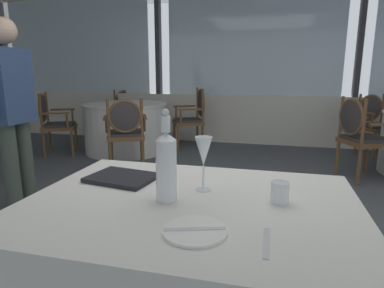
{
  "coord_description": "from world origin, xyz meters",
  "views": [
    {
      "loc": [
        0.41,
        -2.29,
        1.25
      ],
      "look_at": [
        0.05,
        -0.85,
        0.92
      ],
      "focal_mm": 30.83,
      "sensor_mm": 36.0,
      "label": 1
    }
  ],
  "objects_px": {
    "water_bottle": "(166,164)",
    "menu_book": "(122,178)",
    "dining_chair_1_2": "(194,114)",
    "dining_chair_1_3": "(126,110)",
    "side_plate": "(195,231)",
    "wine_glass": "(204,153)",
    "dining_chair_1_1": "(126,129)",
    "diner_person_0": "(12,107)",
    "dining_chair_0_0": "(375,120)",
    "water_tumbler": "(280,192)",
    "dining_chair_1_0": "(53,119)",
    "dining_chair_0_1": "(359,132)"
  },
  "relations": [
    {
      "from": "wine_glass",
      "to": "water_tumbler",
      "type": "distance_m",
      "value": 0.33
    },
    {
      "from": "side_plate",
      "to": "dining_chair_1_2",
      "type": "relative_size",
      "value": 0.2
    },
    {
      "from": "water_tumbler",
      "to": "dining_chair_1_0",
      "type": "height_order",
      "value": "dining_chair_1_0"
    },
    {
      "from": "menu_book",
      "to": "dining_chair_1_0",
      "type": "relative_size",
      "value": 0.31
    },
    {
      "from": "water_bottle",
      "to": "dining_chair_1_1",
      "type": "bearing_deg",
      "value": 118.31
    },
    {
      "from": "water_tumbler",
      "to": "diner_person_0",
      "type": "xyz_separation_m",
      "value": [
        -2.19,
        1.12,
        0.15
      ]
    },
    {
      "from": "dining_chair_1_1",
      "to": "diner_person_0",
      "type": "height_order",
      "value": "diner_person_0"
    },
    {
      "from": "menu_book",
      "to": "dining_chair_1_1",
      "type": "xyz_separation_m",
      "value": [
        -1.15,
        2.46,
        -0.23
      ]
    },
    {
      "from": "water_bottle",
      "to": "menu_book",
      "type": "bearing_deg",
      "value": 146.53
    },
    {
      "from": "side_plate",
      "to": "diner_person_0",
      "type": "bearing_deg",
      "value": 143.55
    },
    {
      "from": "wine_glass",
      "to": "dining_chair_0_1",
      "type": "xyz_separation_m",
      "value": [
        1.24,
        2.82,
        -0.36
      ]
    },
    {
      "from": "side_plate",
      "to": "dining_chair_0_0",
      "type": "bearing_deg",
      "value": 69.36
    },
    {
      "from": "dining_chair_1_1",
      "to": "diner_person_0",
      "type": "relative_size",
      "value": 0.55
    },
    {
      "from": "dining_chair_0_1",
      "to": "dining_chair_1_2",
      "type": "height_order",
      "value": "dining_chair_1_2"
    },
    {
      "from": "dining_chair_0_0",
      "to": "dining_chair_1_0",
      "type": "relative_size",
      "value": 0.98
    },
    {
      "from": "dining_chair_1_0",
      "to": "dining_chair_1_2",
      "type": "bearing_deg",
      "value": 0.0
    },
    {
      "from": "side_plate",
      "to": "dining_chair_1_2",
      "type": "xyz_separation_m",
      "value": [
        -1.06,
        4.32,
        -0.2
      ]
    },
    {
      "from": "dining_chair_0_0",
      "to": "diner_person_0",
      "type": "xyz_separation_m",
      "value": [
        -3.64,
        -3.07,
        0.42
      ]
    },
    {
      "from": "water_tumbler",
      "to": "water_bottle",
      "type": "bearing_deg",
      "value": -169.28
    },
    {
      "from": "dining_chair_1_0",
      "to": "dining_chair_1_2",
      "type": "relative_size",
      "value": 0.95
    },
    {
      "from": "dining_chair_1_1",
      "to": "diner_person_0",
      "type": "xyz_separation_m",
      "value": [
        -0.35,
        -1.44,
        0.41
      ]
    },
    {
      "from": "water_bottle",
      "to": "dining_chair_0_0",
      "type": "distance_m",
      "value": 4.68
    },
    {
      "from": "side_plate",
      "to": "dining_chair_1_1",
      "type": "relative_size",
      "value": 0.22
    },
    {
      "from": "dining_chair_0_1",
      "to": "dining_chair_1_3",
      "type": "xyz_separation_m",
      "value": [
        -3.69,
        1.65,
        -0.02
      ]
    },
    {
      "from": "water_bottle",
      "to": "dining_chair_1_0",
      "type": "xyz_separation_m",
      "value": [
        -2.87,
        3.16,
        -0.36
      ]
    },
    {
      "from": "dining_chair_1_1",
      "to": "diner_person_0",
      "type": "bearing_deg",
      "value": 141.27
    },
    {
      "from": "dining_chair_0_0",
      "to": "water_bottle",
      "type": "bearing_deg",
      "value": -47.49
    },
    {
      "from": "dining_chair_1_0",
      "to": "dining_chair_1_1",
      "type": "relative_size",
      "value": 1.01
    },
    {
      "from": "dining_chair_1_1",
      "to": "water_tumbler",
      "type": "bearing_deg",
      "value": -169.35
    },
    {
      "from": "dining_chair_0_0",
      "to": "dining_chair_1_0",
      "type": "height_order",
      "value": "dining_chair_1_0"
    },
    {
      "from": "dining_chair_0_1",
      "to": "dining_chair_1_0",
      "type": "relative_size",
      "value": 1.02
    },
    {
      "from": "wine_glass",
      "to": "water_tumbler",
      "type": "height_order",
      "value": "wine_glass"
    },
    {
      "from": "dining_chair_0_0",
      "to": "dining_chair_1_0",
      "type": "xyz_separation_m",
      "value": [
        -4.73,
        -1.11,
        0.0
      ]
    },
    {
      "from": "water_tumbler",
      "to": "dining_chair_0_0",
      "type": "relative_size",
      "value": 0.09
    },
    {
      "from": "dining_chair_1_2",
      "to": "dining_chair_1_3",
      "type": "height_order",
      "value": "dining_chair_1_2"
    },
    {
      "from": "dining_chair_0_1",
      "to": "water_bottle",
      "type": "bearing_deg",
      "value": -138.55
    },
    {
      "from": "wine_glass",
      "to": "dining_chair_1_3",
      "type": "relative_size",
      "value": 0.25
    },
    {
      "from": "dining_chair_1_1",
      "to": "dining_chair_1_2",
      "type": "distance_m",
      "value": 1.54
    },
    {
      "from": "wine_glass",
      "to": "dining_chair_1_2",
      "type": "height_order",
      "value": "dining_chair_1_2"
    },
    {
      "from": "side_plate",
      "to": "water_tumbler",
      "type": "distance_m",
      "value": 0.4
    },
    {
      "from": "dining_chair_1_1",
      "to": "dining_chair_1_3",
      "type": "distance_m",
      "value": 2.17
    },
    {
      "from": "side_plate",
      "to": "menu_book",
      "type": "height_order",
      "value": "menu_book"
    },
    {
      "from": "side_plate",
      "to": "wine_glass",
      "type": "bearing_deg",
      "value": 98.03
    },
    {
      "from": "dining_chair_1_2",
      "to": "water_tumbler",
      "type": "bearing_deg",
      "value": 83.05
    },
    {
      "from": "water_bottle",
      "to": "menu_book",
      "type": "xyz_separation_m",
      "value": [
        -0.27,
        0.18,
        -0.13
      ]
    },
    {
      "from": "dining_chair_1_2",
      "to": "dining_chair_1_3",
      "type": "distance_m",
      "value": 1.54
    },
    {
      "from": "dining_chair_0_1",
      "to": "dining_chair_1_2",
      "type": "bearing_deg",
      "value": 129.29
    },
    {
      "from": "dining_chair_0_1",
      "to": "dining_chair_1_1",
      "type": "bearing_deg",
      "value": 162.5
    },
    {
      "from": "wine_glass",
      "to": "dining_chair_0_0",
      "type": "xyz_separation_m",
      "value": [
        1.75,
        4.14,
        -0.39
      ]
    },
    {
      "from": "water_tumbler",
      "to": "dining_chair_0_1",
      "type": "bearing_deg",
      "value": 72.04
    }
  ]
}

